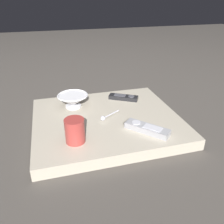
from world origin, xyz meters
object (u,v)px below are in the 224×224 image
object	(u,v)px
coffee_mug	(75,131)
tv_remote_near	(147,129)
tv_remote_far	(124,97)
teaspoon	(105,117)
cereal_bowl	(73,100)

from	to	relation	value
coffee_mug	tv_remote_near	size ratio (longest dim) A/B	0.56
coffee_mug	tv_remote_far	distance (m)	0.43
coffee_mug	teaspoon	xyz separation A→B (m)	(-0.13, 0.15, -0.04)
coffee_mug	tv_remote_far	size ratio (longest dim) A/B	0.62
cereal_bowl	tv_remote_far	xyz separation A→B (m)	(-0.02, 0.26, -0.03)
cereal_bowl	tv_remote_far	distance (m)	0.27
cereal_bowl	tv_remote_near	distance (m)	0.40
cereal_bowl	tv_remote_far	bearing A→B (deg)	94.21
coffee_mug	tv_remote_near	world-z (taller)	coffee_mug
coffee_mug	tv_remote_far	xyz separation A→B (m)	(-0.32, 0.29, -0.04)
teaspoon	tv_remote_far	distance (m)	0.23
tv_remote_near	tv_remote_far	size ratio (longest dim) A/B	1.12
cereal_bowl	teaspoon	world-z (taller)	cereal_bowl
tv_remote_near	coffee_mug	bearing A→B (deg)	-91.38
cereal_bowl	tv_remote_near	bearing A→B (deg)	40.52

